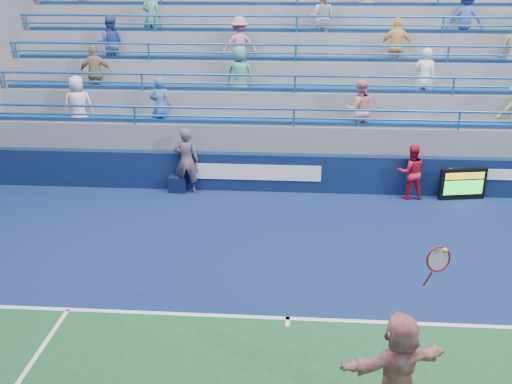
# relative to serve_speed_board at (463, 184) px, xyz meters

# --- Properties ---
(ground) EXTENTS (120.00, 120.00, 0.00)m
(ground) POSITION_rel_serve_speed_board_xyz_m (-4.67, -6.19, -0.45)
(ground) COLOR #333538
(sponsor_wall) EXTENTS (18.00, 0.32, 1.10)m
(sponsor_wall) POSITION_rel_serve_speed_board_xyz_m (-4.67, 0.31, 0.10)
(sponsor_wall) COLOR #0B1B3D
(sponsor_wall) RESTS_ON ground
(bleacher_stand) EXTENTS (18.00, 5.60, 6.13)m
(bleacher_stand) POSITION_rel_serve_speed_board_xyz_m (-4.67, 4.07, 1.10)
(bleacher_stand) COLOR slate
(bleacher_stand) RESTS_ON ground
(serve_speed_board) EXTENTS (1.30, 0.37, 0.89)m
(serve_speed_board) POSITION_rel_serve_speed_board_xyz_m (0.00, 0.00, 0.00)
(serve_speed_board) COLOR black
(serve_speed_board) RESTS_ON ground
(judge_chair) EXTENTS (0.50, 0.50, 0.85)m
(judge_chair) POSITION_rel_serve_speed_board_xyz_m (-7.93, 0.08, -0.18)
(judge_chair) COLOR #0B1438
(judge_chair) RESTS_ON ground
(tennis_player) EXTENTS (1.65, 0.99, 2.73)m
(tennis_player) POSITION_rel_serve_speed_board_xyz_m (-3.14, -8.54, 0.40)
(tennis_player) COLOR silver
(tennis_player) RESTS_ON ground
(line_judge) EXTENTS (0.72, 0.50, 1.89)m
(line_judge) POSITION_rel_serve_speed_board_xyz_m (-7.66, 0.02, 0.50)
(line_judge) COLOR #151F3C
(line_judge) RESTS_ON ground
(ball_girl) EXTENTS (0.82, 0.67, 1.55)m
(ball_girl) POSITION_rel_serve_speed_board_xyz_m (-1.43, -0.02, 0.32)
(ball_girl) COLOR red
(ball_girl) RESTS_ON ground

